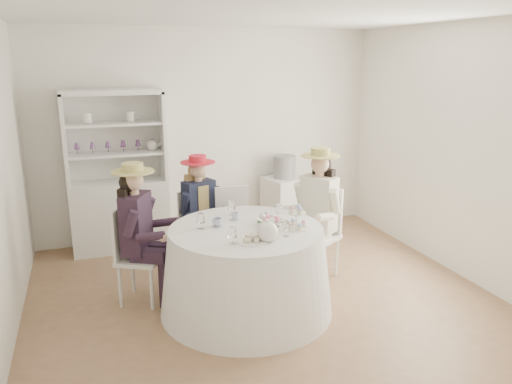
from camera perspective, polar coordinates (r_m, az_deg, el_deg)
name	(u,v)px	position (r m, az deg, el deg)	size (l,w,h in m)	color
ground	(259,294)	(5.19, 0.37, -11.53)	(4.50, 4.50, 0.00)	#876143
ceiling	(260,14)	(4.65, 0.43, 19.69)	(4.50, 4.50, 0.00)	white
wall_back	(209,134)	(6.63, -5.43, 6.57)	(4.50, 4.50, 0.00)	white
wall_front	(374,231)	(3.00, 13.31, -4.38)	(4.50, 4.50, 0.00)	white
wall_right	(453,150)	(5.88, 21.62, 4.47)	(4.50, 4.50, 0.00)	white
tea_table	(246,269)	(4.73, -1.12, -8.85)	(1.62, 1.62, 0.82)	white
hutch	(119,194)	(6.36, -15.36, -0.26)	(1.17, 0.44, 1.97)	silver
side_table	(284,204)	(6.91, 3.19, -1.35)	(0.48, 0.48, 0.74)	silver
hatbox	(284,167)	(6.78, 3.26, 2.90)	(0.30, 0.30, 0.30)	black
guest_left	(139,226)	(4.88, -13.25, -3.77)	(0.59, 0.54, 1.39)	silver
guest_mid	(200,207)	(5.49, -6.42, -1.72)	(0.50, 0.54, 1.32)	silver
guest_right	(317,206)	(5.31, 7.03, -1.64)	(0.61, 0.57, 1.43)	silver
spare_chair	(230,222)	(5.68, -2.96, -3.48)	(0.42, 0.42, 0.97)	silver
teacup_a	(217,223)	(4.62, -4.46, -3.55)	(0.09, 0.09, 0.07)	white
teacup_b	(235,217)	(4.80, -2.42, -2.83)	(0.07, 0.07, 0.07)	white
teacup_c	(264,217)	(4.78, 0.89, -2.92)	(0.08, 0.08, 0.06)	white
flower_bowl	(270,223)	(4.64, 1.60, -3.52)	(0.22, 0.22, 0.06)	white
flower_arrangement	(270,219)	(4.56, 1.63, -3.15)	(0.17, 0.17, 0.06)	pink
table_teapot	(268,231)	(4.25, 1.34, -4.53)	(0.26, 0.18, 0.20)	white
sandwich_plate	(252,240)	(4.24, -0.46, -5.53)	(0.26, 0.26, 0.06)	white
cupcake_stand	(296,220)	(4.56, 4.64, -3.25)	(0.22, 0.22, 0.21)	white
stemware_set	(246,220)	(4.56, -1.15, -3.25)	(0.86, 0.83, 0.15)	white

